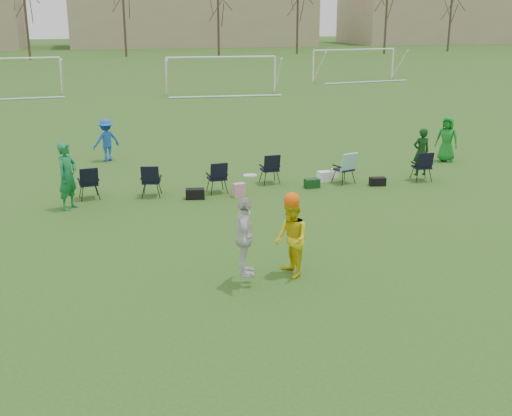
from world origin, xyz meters
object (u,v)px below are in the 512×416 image
object	(u,v)px
fielder_green_far	(447,139)
center_contest	(272,237)
goal_mid	(221,64)
goal_left	(1,66)
fielder_green_near	(67,176)
fielder_blue	(106,140)
goal_right	(354,56)

from	to	relation	value
fielder_green_far	center_contest	xyz separation A→B (m)	(-9.13, -8.92, 0.10)
fielder_green_far	center_contest	distance (m)	12.77
center_contest	fielder_green_far	bearing A→B (deg)	44.31
center_contest	goal_mid	size ratio (longest dim) A/B	0.31
goal_left	fielder_green_near	bearing A→B (deg)	-85.13
goal_left	goal_mid	xyz separation A→B (m)	(14.00, -2.00, 0.00)
center_contest	goal_left	size ratio (longest dim) A/B	0.31
fielder_blue	fielder_green_far	distance (m)	12.44
fielder_green_near	goal_left	bearing A→B (deg)	45.79
fielder_green_near	center_contest	distance (m)	7.41
fielder_green_far	fielder_green_near	bearing A→B (deg)	-124.41
goal_mid	fielder_green_far	bearing A→B (deg)	-75.95
fielder_green_far	goal_mid	distance (m)	22.47
fielder_green_near	goal_right	xyz separation A→B (m)	(21.33, 30.85, 0.99)
fielder_blue	goal_mid	size ratio (longest dim) A/B	0.21
fielder_blue	goal_mid	bearing A→B (deg)	-135.84
center_contest	fielder_green_near	bearing A→B (deg)	123.67
center_contest	goal_right	distance (m)	40.84
center_contest	goal_left	world-z (taller)	goal_left
fielder_blue	center_contest	world-z (taller)	center_contest
fielder_green_near	goal_mid	size ratio (longest dim) A/B	0.25
goal_mid	goal_right	size ratio (longest dim) A/B	1.01
goal_right	center_contest	bearing A→B (deg)	-122.94
fielder_green_far	center_contest	bearing A→B (deg)	-91.83
fielder_green_near	center_contest	world-z (taller)	center_contest
fielder_green_far	goal_right	bearing A→B (deg)	117.81
fielder_blue	goal_right	world-z (taller)	goal_right
center_contest	goal_right	world-z (taller)	goal_right
fielder_green_far	goal_mid	bearing A→B (deg)	143.91
fielder_blue	goal_right	distance (m)	32.08
center_contest	goal_left	bearing A→B (deg)	104.90
fielder_blue	goal_mid	world-z (taller)	goal_mid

